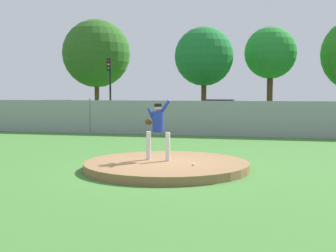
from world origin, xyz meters
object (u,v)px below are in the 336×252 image
Objects in this scene: parked_car_navy at (308,117)px; parked_car_champagne at (162,115)px; pitcher_youth at (158,125)px; traffic_light_near at (110,78)px; parked_car_red at (220,115)px; traffic_cone_orange at (116,120)px; parked_car_white at (52,113)px; baseball at (193,164)px.

parked_car_champagne is (-8.49, -0.47, -0.02)m from parked_car_navy.
traffic_light_near is (-8.63, 18.85, 1.96)m from pitcher_youth.
traffic_cone_orange is at bearing 160.21° from parked_car_red.
parked_car_white is at bearing 127.21° from pitcher_youth.
traffic_light_near reaches higher than traffic_cone_orange.
baseball is 15.36m from parked_car_champagne.
pitcher_youth is at bearing -65.39° from traffic_light_near.
traffic_light_near reaches higher than parked_car_champagne.
pitcher_youth is 0.41× the size of parked_car_red.
parked_car_navy is 0.93× the size of parked_car_champagne.
baseball is at bearing -104.43° from parked_car_navy.
parked_car_navy is at bearing 3.14° from parked_car_champagne.
traffic_light_near is (-8.70, 4.76, 2.36)m from parked_car_red.
parked_car_champagne is (-3.51, -0.15, -0.06)m from parked_car_red.
baseball is 0.02× the size of parked_car_red.
traffic_cone_orange is at bearing 116.16° from baseball.
baseball is 0.02× the size of parked_car_white.
traffic_cone_orange is at bearing 169.19° from parked_car_navy.
traffic_cone_orange is (3.51, 2.37, -0.53)m from parked_car_white.
traffic_cone_orange is at bearing 34.03° from parked_car_white.
baseball is 0.02× the size of parked_car_navy.
pitcher_youth is 14.37m from parked_car_champagne.
parked_car_navy is 4.99m from parked_car_red.
parked_car_champagne is (-4.60, 14.65, 0.50)m from baseball.
traffic_light_near reaches higher than pitcher_youth.
traffic_light_near is at bearing 151.31° from parked_car_red.
parked_car_red is at bearing -176.37° from parked_car_navy.
traffic_cone_orange is (-7.44, 16.79, -0.96)m from pitcher_youth.
pitcher_youth is at bearing -76.11° from parked_car_champagne.
pitcher_youth is 0.37× the size of traffic_light_near.
pitcher_youth reaches higher than traffic_cone_orange.
traffic_light_near reaches higher than parked_car_navy.
baseball is 19.38m from parked_car_white.
parked_car_champagne is 7.54m from traffic_light_near.
pitcher_youth is at bearing 148.58° from baseball.
baseball is at bearing -72.55° from parked_car_champagne.
parked_car_white is (-16.00, 0.01, 0.01)m from parked_car_navy.
parked_car_navy is 1.05× the size of parked_car_red.
parked_car_champagne is (7.50, -0.48, -0.02)m from parked_car_white.
pitcher_youth is 1.66m from baseball.
pitcher_youth is 0.36× the size of parked_car_champagne.
parked_car_champagne is at bearing 103.89° from pitcher_youth.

